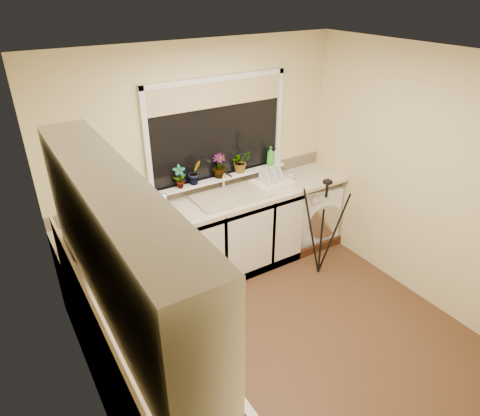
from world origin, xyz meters
name	(u,v)px	position (x,y,z in m)	size (l,w,h in m)	color
floor	(281,339)	(0.00, 0.00, 0.00)	(3.20, 3.20, 0.00)	#513120
ceiling	(298,62)	(0.00, 0.00, 2.45)	(3.20, 3.20, 0.00)	white
wall_back	(201,163)	(0.00, 1.50, 1.23)	(3.20, 3.20, 0.00)	beige
wall_front	(463,347)	(0.00, -1.50, 1.23)	(3.20, 3.20, 0.00)	beige
wall_left	(81,294)	(-1.60, 0.00, 1.23)	(3.00, 3.00, 0.00)	beige
wall_right	(420,180)	(1.60, 0.00, 1.23)	(3.00, 3.00, 0.00)	beige
base_cabinet_back	(190,249)	(-0.33, 1.20, 0.43)	(2.55, 0.60, 0.86)	silver
base_cabinet_left	(157,395)	(-1.30, -0.30, 0.43)	(0.54, 2.40, 0.86)	silver
worktop_back	(216,203)	(0.00, 1.20, 0.88)	(3.20, 0.60, 0.04)	beige
worktop_left	(151,347)	(-1.30, -0.30, 0.88)	(0.60, 2.40, 0.04)	beige
upper_cabinet	(116,241)	(-1.44, -0.45, 1.80)	(0.28, 1.90, 0.70)	silver
splashback_left	(99,336)	(-1.59, -0.30, 1.12)	(0.02, 2.40, 0.45)	beige
splashback_back	(202,185)	(0.00, 1.49, 0.97)	(3.20, 0.02, 0.14)	beige
window_glass	(217,130)	(0.20, 1.49, 1.55)	(1.50, 0.02, 1.00)	black
window_blind	(218,94)	(0.20, 1.46, 1.92)	(1.50, 0.02, 0.25)	tan
windowsill	(221,178)	(0.20, 1.43, 1.04)	(1.60, 0.14, 0.03)	white
sink	(232,196)	(0.20, 1.20, 0.91)	(0.82, 0.46, 0.03)	tan
faucet	(223,181)	(0.20, 1.38, 1.02)	(0.03, 0.03, 0.24)	silver
washing_machine	(310,211)	(1.36, 1.24, 0.38)	(0.54, 0.52, 0.76)	white
laptop	(152,215)	(-0.71, 1.17, 0.96)	(0.40, 0.39, 0.23)	#97979E
kettle	(141,288)	(-1.19, 0.13, 1.01)	(0.17, 0.17, 0.22)	white
dish_rack	(272,184)	(0.70, 1.18, 0.93)	(0.43, 0.32, 0.06)	white
tripod	(323,229)	(0.97, 0.60, 0.57)	(0.56, 0.56, 1.14)	black
steel_jar	(142,327)	(-1.31, -0.19, 0.96)	(0.09, 0.09, 0.12)	silver
microwave	(107,243)	(-1.24, 0.76, 1.06)	(0.58, 0.39, 0.32)	white
plant_a	(180,177)	(-0.30, 1.39, 1.17)	(0.13, 0.09, 0.25)	#999999
plant_b	(195,172)	(-0.12, 1.41, 1.18)	(0.14, 0.11, 0.26)	#999999
plant_c	(219,166)	(0.18, 1.42, 1.18)	(0.14, 0.14, 0.26)	#999999
plant_d	(240,161)	(0.45, 1.43, 1.17)	(0.22, 0.19, 0.24)	#999999
soap_bottle_green	(270,156)	(0.84, 1.41, 1.16)	(0.09, 0.09, 0.22)	green
soap_bottle_clear	(276,155)	(0.93, 1.43, 1.15)	(0.09, 0.09, 0.19)	#999999
cup_back	(290,176)	(1.00, 1.23, 0.94)	(0.11, 0.11, 0.09)	beige
cup_left	(163,380)	(-1.35, -0.63, 0.95)	(0.10, 0.10, 0.10)	beige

